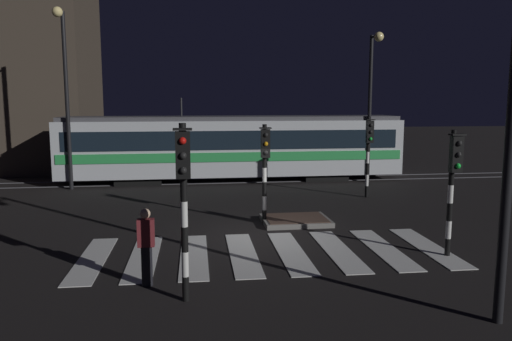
# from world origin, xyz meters

# --- Properties ---
(ground_plane) EXTENTS (120.00, 120.00, 0.00)m
(ground_plane) POSITION_xyz_m (0.00, 0.00, 0.00)
(ground_plane) COLOR black
(rail_near) EXTENTS (80.00, 0.12, 0.03)m
(rail_near) POSITION_xyz_m (0.00, 9.71, 0.01)
(rail_near) COLOR #59595E
(rail_near) RESTS_ON ground
(rail_far) EXTENTS (80.00, 0.12, 0.03)m
(rail_far) POSITION_xyz_m (0.00, 11.14, 0.01)
(rail_far) COLOR #59595E
(rail_far) RESTS_ON ground
(crosswalk_zebra) EXTENTS (9.72, 3.98, 0.02)m
(crosswalk_zebra) POSITION_xyz_m (-0.00, -1.73, 0.01)
(crosswalk_zebra) COLOR silver
(crosswalk_zebra) RESTS_ON ground
(traffic_island) EXTENTS (2.18, 1.70, 0.18)m
(traffic_island) POSITION_xyz_m (1.47, 1.40, 0.09)
(traffic_island) COLOR slate
(traffic_island) RESTS_ON ground
(traffic_light_corner_far_right) EXTENTS (0.36, 0.42, 3.35)m
(traffic_light_corner_far_right) POSITION_xyz_m (5.37, 5.26, 2.21)
(traffic_light_corner_far_right) COLOR black
(traffic_light_corner_far_right) RESTS_ON ground
(traffic_light_median_centre) EXTENTS (0.36, 0.42, 3.26)m
(traffic_light_median_centre) POSITION_xyz_m (0.42, 1.33, 2.15)
(traffic_light_median_centre) COLOR black
(traffic_light_median_centre) RESTS_ON ground
(traffic_light_corner_near_right) EXTENTS (0.36, 0.42, 3.28)m
(traffic_light_corner_near_right) POSITION_xyz_m (4.60, -2.70, 2.16)
(traffic_light_corner_near_right) COLOR black
(traffic_light_corner_near_right) RESTS_ON ground
(traffic_light_kerb_mid_left) EXTENTS (0.36, 0.42, 3.57)m
(traffic_light_kerb_mid_left) POSITION_xyz_m (-2.13, -4.70, 2.36)
(traffic_light_kerb_mid_left) COLOR black
(traffic_light_kerb_mid_left) RESTS_ON ground
(street_lamp_trackside_right) EXTENTS (0.44, 1.21, 7.15)m
(street_lamp_trackside_right) POSITION_xyz_m (6.83, 8.89, 4.54)
(street_lamp_trackside_right) COLOR black
(street_lamp_trackside_right) RESTS_ON ground
(street_lamp_trackside_left) EXTENTS (0.44, 1.21, 7.90)m
(street_lamp_trackside_left) POSITION_xyz_m (-7.30, 8.78, 4.95)
(street_lamp_trackside_left) COLOR black
(street_lamp_trackside_left) RESTS_ON ground
(tram) EXTENTS (16.98, 2.58, 4.15)m
(tram) POSITION_xyz_m (0.25, 10.42, 1.75)
(tram) COLOR silver
(tram) RESTS_ON ground
(pedestrian_waiting_at_kerb) EXTENTS (0.36, 0.24, 1.71)m
(pedestrian_waiting_at_kerb) POSITION_xyz_m (-2.96, -3.64, 0.88)
(pedestrian_waiting_at_kerb) COLOR black
(pedestrian_waiting_at_kerb) RESTS_ON ground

